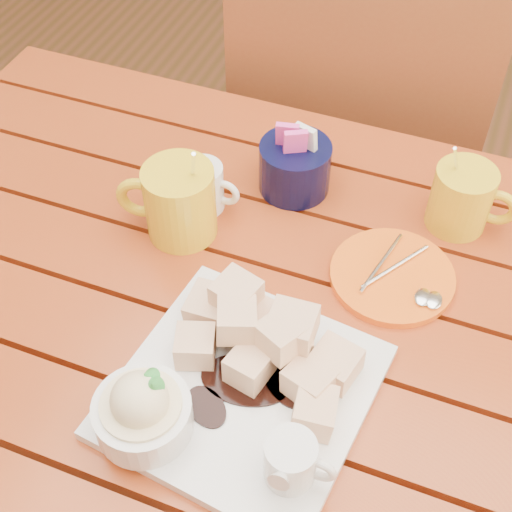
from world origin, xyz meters
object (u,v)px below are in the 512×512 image
at_px(coffee_mug_right, 463,198).
at_px(orange_saucer, 393,276).
at_px(coffee_mug_left, 178,201).
at_px(chair_far, 357,141).
at_px(table, 257,348).
at_px(dessert_plate, 227,384).

relative_size(coffee_mug_right, orange_saucer, 0.85).
relative_size(coffee_mug_left, coffee_mug_right, 1.15).
bearing_deg(chair_far, table, 87.18).
xyz_separation_m(dessert_plate, chair_far, (-0.04, 0.75, -0.24)).
distance_m(dessert_plate, orange_saucer, 0.28).
height_order(table, dessert_plate, dessert_plate).
relative_size(table, coffee_mug_right, 8.65).
distance_m(dessert_plate, chair_far, 0.79).
height_order(orange_saucer, chair_far, chair_far).
distance_m(table, orange_saucer, 0.21).
bearing_deg(coffee_mug_right, table, -131.69).
bearing_deg(coffee_mug_left, dessert_plate, -66.01).
bearing_deg(table, coffee_mug_left, 151.62).
xyz_separation_m(table, dessert_plate, (0.02, -0.15, 0.14)).
bearing_deg(chair_far, coffee_mug_right, 116.74).
bearing_deg(coffee_mug_left, coffee_mug_right, 10.89).
bearing_deg(coffee_mug_left, chair_far, 64.26).
bearing_deg(dessert_plate, coffee_mug_right, 63.16).
height_order(dessert_plate, orange_saucer, dessert_plate).
height_order(coffee_mug_left, orange_saucer, coffee_mug_left).
bearing_deg(dessert_plate, coffee_mug_left, 126.30).
bearing_deg(dessert_plate, chair_far, 92.88).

